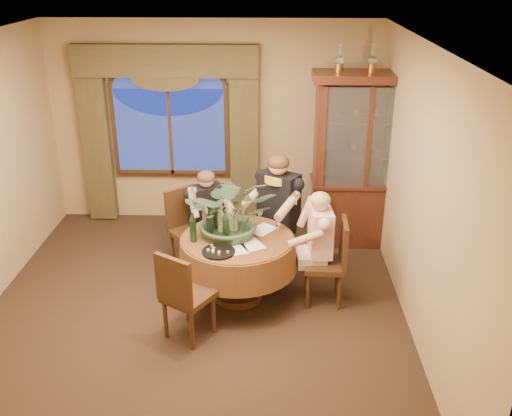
{
  "coord_description": "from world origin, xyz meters",
  "views": [
    {
      "loc": [
        0.82,
        -5.16,
        3.5
      ],
      "look_at": [
        0.65,
        0.31,
        1.1
      ],
      "focal_mm": 40.0,
      "sensor_mm": 36.0,
      "label": 1
    }
  ],
  "objects_px": {
    "wine_bottle_1": "(206,218)",
    "wine_bottle_2": "(226,225)",
    "oil_lamp_left": "(339,58)",
    "china_cabinet": "(364,162)",
    "olive_bowl": "(242,238)",
    "person_scarf": "(279,213)",
    "chair_front_left": "(188,294)",
    "chair_back": "(191,230)",
    "wine_bottle_4": "(221,221)",
    "wine_bottle_0": "(210,225)",
    "person_back": "(207,219)",
    "centerpiece_plant": "(232,181)",
    "chair_right": "(324,262)",
    "oil_lamp_center": "(373,58)",
    "wine_bottle_3": "(215,217)",
    "wine_bottle_5": "(193,227)",
    "stoneware_vase": "(232,222)",
    "chair_back_right": "(270,227)",
    "person_pink": "(320,245)",
    "dining_table": "(238,268)",
    "oil_lamp_right": "(406,58)"
  },
  "relations": [
    {
      "from": "oil_lamp_center",
      "to": "wine_bottle_5",
      "type": "relative_size",
      "value": 1.03
    },
    {
      "from": "wine_bottle_3",
      "to": "olive_bowl",
      "type": "bearing_deg",
      "value": -35.5
    },
    {
      "from": "chair_right",
      "to": "wine_bottle_3",
      "type": "height_order",
      "value": "wine_bottle_3"
    },
    {
      "from": "centerpiece_plant",
      "to": "wine_bottle_5",
      "type": "distance_m",
      "value": 0.63
    },
    {
      "from": "wine_bottle_3",
      "to": "centerpiece_plant",
      "type": "bearing_deg",
      "value": -18.45
    },
    {
      "from": "china_cabinet",
      "to": "chair_front_left",
      "type": "distance_m",
      "value": 2.99
    },
    {
      "from": "oil_lamp_left",
      "to": "chair_front_left",
      "type": "distance_m",
      "value": 3.3
    },
    {
      "from": "oil_lamp_center",
      "to": "centerpiece_plant",
      "type": "distance_m",
      "value": 2.35
    },
    {
      "from": "chair_back",
      "to": "person_pink",
      "type": "xyz_separation_m",
      "value": [
        1.51,
        -0.64,
        0.15
      ]
    },
    {
      "from": "oil_lamp_center",
      "to": "wine_bottle_3",
      "type": "height_order",
      "value": "oil_lamp_center"
    },
    {
      "from": "chair_back_right",
      "to": "centerpiece_plant",
      "type": "relative_size",
      "value": 0.91
    },
    {
      "from": "chair_back",
      "to": "wine_bottle_4",
      "type": "distance_m",
      "value": 0.9
    },
    {
      "from": "person_scarf",
      "to": "wine_bottle_0",
      "type": "bearing_deg",
      "value": 77.23
    },
    {
      "from": "chair_right",
      "to": "wine_bottle_0",
      "type": "height_order",
      "value": "wine_bottle_0"
    },
    {
      "from": "person_back",
      "to": "centerpiece_plant",
      "type": "bearing_deg",
      "value": 89.37
    },
    {
      "from": "oil_lamp_center",
      "to": "person_scarf",
      "type": "distance_m",
      "value": 2.14
    },
    {
      "from": "wine_bottle_4",
      "to": "oil_lamp_right",
      "type": "bearing_deg",
      "value": 33.29
    },
    {
      "from": "oil_lamp_left",
      "to": "china_cabinet",
      "type": "bearing_deg",
      "value": 0.0
    },
    {
      "from": "oil_lamp_center",
      "to": "chair_back_right",
      "type": "bearing_deg",
      "value": -153.34
    },
    {
      "from": "oil_lamp_left",
      "to": "wine_bottle_2",
      "type": "distance_m",
      "value": 2.46
    },
    {
      "from": "china_cabinet",
      "to": "wine_bottle_3",
      "type": "relative_size",
      "value": 6.83
    },
    {
      "from": "china_cabinet",
      "to": "olive_bowl",
      "type": "relative_size",
      "value": 15.59
    },
    {
      "from": "wine_bottle_1",
      "to": "wine_bottle_2",
      "type": "xyz_separation_m",
      "value": [
        0.23,
        -0.16,
        0.0
      ]
    },
    {
      "from": "person_back",
      "to": "centerpiece_plant",
      "type": "height_order",
      "value": "centerpiece_plant"
    },
    {
      "from": "chair_back",
      "to": "centerpiece_plant",
      "type": "bearing_deg",
      "value": 90.92
    },
    {
      "from": "china_cabinet",
      "to": "oil_lamp_left",
      "type": "height_order",
      "value": "oil_lamp_left"
    },
    {
      "from": "chair_front_left",
      "to": "olive_bowl",
      "type": "distance_m",
      "value": 0.86
    },
    {
      "from": "person_scarf",
      "to": "oil_lamp_center",
      "type": "bearing_deg",
      "value": -113.2
    },
    {
      "from": "china_cabinet",
      "to": "oil_lamp_center",
      "type": "distance_m",
      "value": 1.3
    },
    {
      "from": "person_back",
      "to": "wine_bottle_2",
      "type": "relative_size",
      "value": 3.78
    },
    {
      "from": "olive_bowl",
      "to": "wine_bottle_2",
      "type": "distance_m",
      "value": 0.23
    },
    {
      "from": "oil_lamp_left",
      "to": "person_pink",
      "type": "height_order",
      "value": "oil_lamp_left"
    },
    {
      "from": "oil_lamp_center",
      "to": "wine_bottle_0",
      "type": "bearing_deg",
      "value": -141.14
    },
    {
      "from": "wine_bottle_1",
      "to": "person_back",
      "type": "bearing_deg",
      "value": 95.93
    },
    {
      "from": "chair_right",
      "to": "stoneware_vase",
      "type": "distance_m",
      "value": 1.09
    },
    {
      "from": "person_back",
      "to": "wine_bottle_0",
      "type": "distance_m",
      "value": 0.84
    },
    {
      "from": "wine_bottle_5",
      "to": "wine_bottle_4",
      "type": "bearing_deg",
      "value": 29.1
    },
    {
      "from": "chair_front_left",
      "to": "centerpiece_plant",
      "type": "distance_m",
      "value": 1.25
    },
    {
      "from": "oil_lamp_right",
      "to": "wine_bottle_2",
      "type": "height_order",
      "value": "oil_lamp_right"
    },
    {
      "from": "chair_front_left",
      "to": "person_scarf",
      "type": "bearing_deg",
      "value": 89.78
    },
    {
      "from": "chair_back_right",
      "to": "wine_bottle_1",
      "type": "xyz_separation_m",
      "value": [
        -0.69,
        -0.71,
        0.44
      ]
    },
    {
      "from": "dining_table",
      "to": "chair_back",
      "type": "distance_m",
      "value": 0.95
    },
    {
      "from": "person_pink",
      "to": "stoneware_vase",
      "type": "bearing_deg",
      "value": 82.4
    },
    {
      "from": "person_scarf",
      "to": "wine_bottle_5",
      "type": "height_order",
      "value": "person_scarf"
    },
    {
      "from": "wine_bottle_2",
      "to": "wine_bottle_5",
      "type": "xyz_separation_m",
      "value": [
        -0.34,
        -0.07,
        0.0
      ]
    },
    {
      "from": "china_cabinet",
      "to": "wine_bottle_4",
      "type": "xyz_separation_m",
      "value": [
        -1.71,
        -1.38,
        -0.21
      ]
    },
    {
      "from": "olive_bowl",
      "to": "person_scarf",
      "type": "bearing_deg",
      "value": 62.65
    },
    {
      "from": "person_back",
      "to": "wine_bottle_1",
      "type": "xyz_separation_m",
      "value": [
        0.06,
        -0.61,
        0.29
      ]
    },
    {
      "from": "dining_table",
      "to": "olive_bowl",
      "type": "xyz_separation_m",
      "value": [
        0.05,
        -0.06,
        0.4
      ]
    },
    {
      "from": "china_cabinet",
      "to": "wine_bottle_0",
      "type": "bearing_deg",
      "value": -141.14
    }
  ]
}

